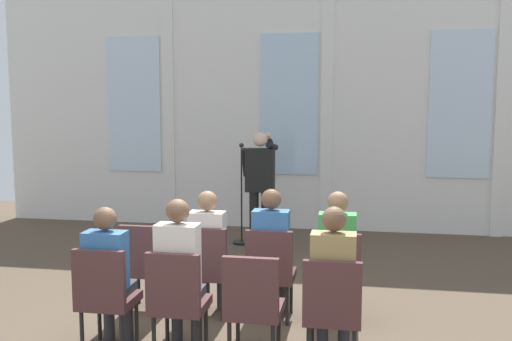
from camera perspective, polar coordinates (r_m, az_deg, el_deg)
The scene contains 17 objects.
rear_partition at distance 9.78m, azimuth 3.50°, elevation 6.72°, with size 10.36×0.14×4.32m.
speaker at distance 8.48m, azimuth 0.41°, elevation -1.04°, with size 0.52×0.69×1.73m.
mic_stand at distance 8.85m, azimuth -1.44°, elevation -5.15°, with size 0.28×0.28×1.55m.
chair_r0_c0 at distance 6.05m, azimuth -10.95°, elevation -8.97°, with size 0.46×0.44×0.94m.
chair_r0_c1 at distance 5.85m, azimuth -4.93°, elevation -9.40°, with size 0.46×0.44×0.94m.
audience_r0_c1 at distance 5.88m, azimuth -4.74°, elevation -7.48°, with size 0.36×0.39×1.29m.
chair_r0_c2 at distance 5.73m, azimuth 1.44°, elevation -9.74°, with size 0.46×0.44×0.94m.
audience_r0_c2 at distance 5.75m, azimuth 1.57°, elevation -7.61°, with size 0.36×0.39×1.32m.
chair_r0_c3 at distance 5.67m, azimuth 8.03°, elevation -9.98°, with size 0.46×0.44×0.94m.
audience_r0_c3 at distance 5.70m, azimuth 8.10°, elevation -7.85°, with size 0.36×0.39×1.32m.
chair_r1_c0 at distance 5.20m, azimuth -14.81°, elevation -11.69°, with size 0.46×0.44×0.94m.
audience_r1_c0 at distance 5.22m, azimuth -14.48°, elevation -9.58°, with size 0.36×0.39×1.28m.
chair_r1_c1 at distance 4.98m, azimuth -7.85°, elevation -12.39°, with size 0.46×0.44×0.94m.
audience_r1_c1 at distance 4.98m, azimuth -7.61°, elevation -9.71°, with size 0.36×0.39×1.36m.
chair_r1_c2 at distance 4.82m, azimuth -0.30°, elevation -12.95°, with size 0.46×0.44×0.94m.
chair_r1_c3 at distance 4.76m, azimuth 7.62°, elevation -13.29°, with size 0.46×0.44×0.94m.
audience_r1_c3 at distance 4.77m, azimuth 7.70°, elevation -10.61°, with size 0.36×0.39×1.34m.
Camera 1 is at (1.14, -4.21, 2.16)m, focal length 40.14 mm.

